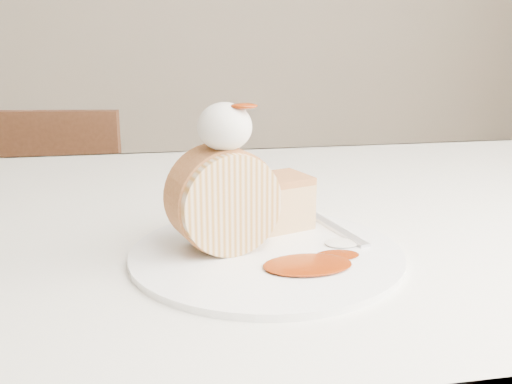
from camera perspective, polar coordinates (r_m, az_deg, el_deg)
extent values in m
cube|color=silver|center=(0.83, 2.58, -2.98)|extent=(1.40, 0.90, 0.04)
cube|color=silver|center=(1.28, -1.93, -1.88)|extent=(1.40, 0.01, 0.28)
cylinder|color=brown|center=(1.53, 22.70, -10.47)|extent=(0.06, 0.06, 0.71)
cube|color=brown|center=(1.83, -17.62, -4.57)|extent=(0.43, 0.43, 0.04)
cube|color=brown|center=(1.61, -19.86, 0.62)|extent=(0.38, 0.09, 0.40)
cylinder|color=brown|center=(2.02, -11.40, -8.48)|extent=(0.03, 0.03, 0.37)
cylinder|color=brown|center=(2.10, -20.29, -8.22)|extent=(0.03, 0.03, 0.37)
cylinder|color=brown|center=(1.73, -13.21, -12.84)|extent=(0.03, 0.03, 0.37)
cylinder|color=brown|center=(1.82, -23.52, -12.25)|extent=(0.03, 0.03, 0.37)
cylinder|color=white|center=(0.65, 1.04, -6.17)|extent=(0.39, 0.39, 0.01)
cylinder|color=#CCB38E|center=(0.63, -3.26, -0.81)|extent=(0.13, 0.09, 0.11)
cube|color=#A66C3F|center=(0.72, 2.36, -1.28)|extent=(0.08, 0.08, 0.06)
ellipsoid|color=silver|center=(0.61, -3.15, 6.54)|extent=(0.06, 0.06, 0.05)
ellipsoid|color=#722104|center=(0.60, -1.22, 9.21)|extent=(0.03, 0.02, 0.01)
cube|color=silver|center=(0.71, 8.08, -3.67)|extent=(0.06, 0.18, 0.00)
cube|color=silver|center=(0.64, -8.84, -6.78)|extent=(0.07, 0.14, 0.00)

